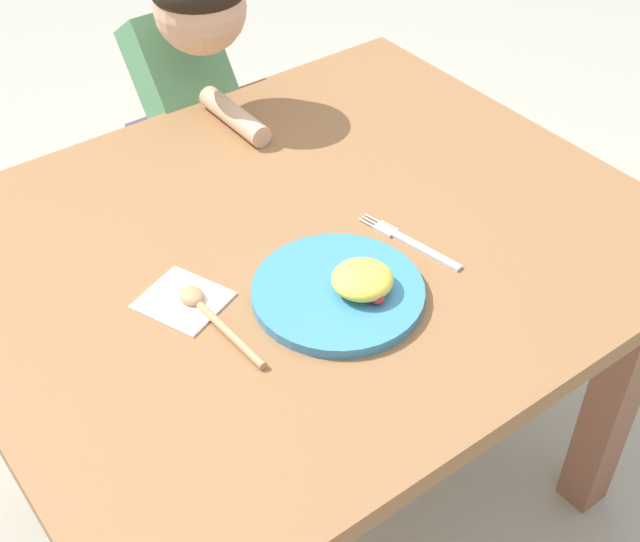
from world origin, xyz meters
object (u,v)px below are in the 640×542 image
fork (411,242)px  person (190,137)px  spoon (209,313)px  plate (344,289)px

fork → person: (-0.03, 0.70, -0.13)m
spoon → plate: bearing=-116.9°
plate → spoon: bearing=155.5°
spoon → person: (0.33, 0.64, -0.14)m
person → plate: bearing=79.4°
plate → person: size_ratio=0.26×
spoon → fork: bearing=-100.6°
plate → fork: plate is taller
fork → spoon: spoon is taller
plate → person: person is taller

